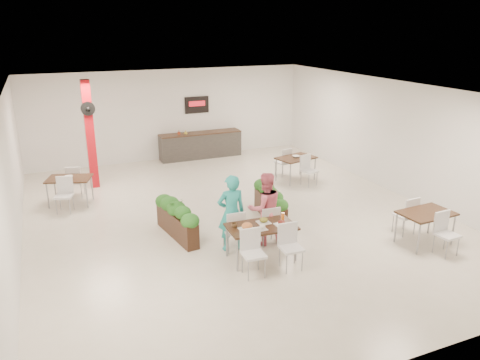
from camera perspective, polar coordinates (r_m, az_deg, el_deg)
name	(u,v)px	position (r m, az deg, el deg)	size (l,w,h in m)	color
ground	(234,216)	(12.02, -0.68, -4.43)	(12.00, 12.00, 0.00)	beige
room_shell	(234,140)	(11.40, -0.72, 4.91)	(10.10, 12.10, 3.22)	white
red_column	(90,134)	(14.41, -17.83, 5.41)	(0.40, 0.41, 3.20)	#B20B15
service_counter	(201,144)	(17.25, -4.84, 4.34)	(3.00, 0.64, 2.20)	#2F2C29
main_table	(261,231)	(9.68, 2.56, -6.22)	(1.45, 1.69, 0.92)	black
diner_man	(231,213)	(10.00, -1.07, -4.03)	(0.62, 0.41, 1.70)	teal
diner_woman	(265,209)	(10.31, 3.06, -3.49)	(0.80, 0.62, 1.65)	#F26B82
planter_left	(177,216)	(10.83, -7.74, -4.41)	(0.61, 1.82, 0.95)	black
planter_right	(270,201)	(11.71, 3.71, -2.55)	(0.57, 1.79, 0.94)	black
side_table_a	(69,182)	(13.44, -20.08, -0.25)	(1.32, 1.67, 0.92)	black
side_table_b	(296,161)	(14.68, 6.82, 2.31)	(1.31, 1.67, 0.92)	black
side_table_c	(426,218)	(11.13, 21.72, -4.28)	(1.22, 1.64, 0.92)	black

